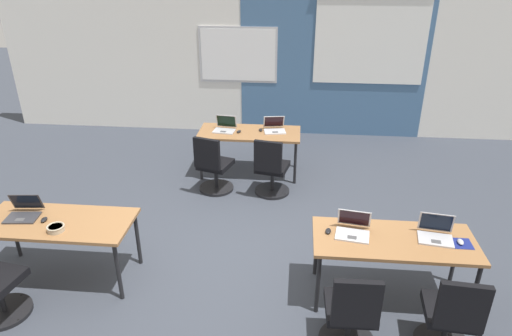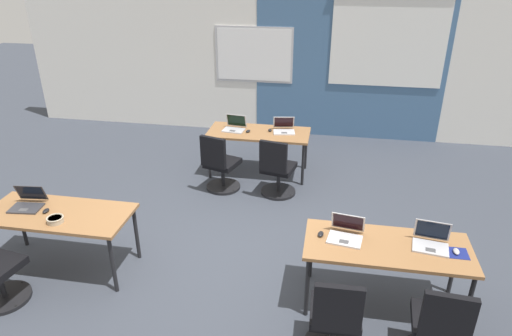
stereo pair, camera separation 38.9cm
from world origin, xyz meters
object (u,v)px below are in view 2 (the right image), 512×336
Objects in this scene: mouse_near_right_end at (456,251)px; chair_near_right_end at (438,332)px; mouse_near_right_inner at (321,234)px; mouse_far_right at (270,130)px; desk_far_center at (259,135)px; mouse_far_left at (248,131)px; laptop_near_right_end at (431,241)px; chair_far_right at (277,172)px; desk_near_right at (387,250)px; desk_near_left at (58,217)px; mouse_near_left_end at (46,211)px; snack_bowl at (55,219)px; laptop_far_right at (284,129)px; laptop_near_left_end at (28,203)px; chair_near_right_inner at (335,322)px; laptop_near_right_inner at (346,233)px; laptop_far_left at (235,127)px; chair_far_left at (220,167)px.

mouse_near_right_end is 0.81m from chair_near_right_end.
mouse_near_right_inner is 0.98× the size of mouse_far_right.
desk_far_center is 0.18m from mouse_far_left.
chair_far_right is (-1.76, 2.05, -0.39)m from laptop_near_right_end.
desk_far_center is (-1.75, 2.80, 0.00)m from desk_near_right.
mouse_near_left_end is (-0.12, -0.01, 0.08)m from desk_near_left.
desk_near_right is 3.41m from snack_bowl.
mouse_near_right_end is at bearing -3.38° from mouse_near_right_inner.
desk_near_right is 1.74× the size of chair_far_right.
chair_far_right is 3.09m from snack_bowl.
mouse_near_left_end is (-4.25, 0.01, -0.00)m from mouse_near_right_end.
chair_far_right is at bearing 139.50° from laptop_near_right_end.
desk_far_center is at bearing -177.92° from laptop_far_right.
laptop_near_left_end reaches higher than mouse_far_right.
laptop_near_left_end is 0.39× the size of chair_near_right_inner.
laptop_near_right_end is 0.40× the size of chair_near_right_end.
snack_bowl reaches higher than mouse_near_right_end.
laptop_far_right reaches higher than mouse_near_right_end.
desk_near_right is 9.01× the size of snack_bowl.
snack_bowl is at bearing -62.38° from desk_near_left.
chair_near_right_end reaches higher than desk_near_left.
mouse_near_right_inner is at bearing -71.67° from mouse_far_right.
chair_near_right_end is 0.87m from chair_near_right_inner.
mouse_near_right_inner is at bearing 176.62° from mouse_near_right_end.
laptop_far_right is (-1.76, 2.82, -0.00)m from laptop_near_right_end.
desk_near_right is 3.26m from mouse_far_right.
mouse_far_left is at bearing 124.76° from desk_near_right.
laptop_near_right_inner is 3.43× the size of mouse_far_right.
laptop_far_left is at bearing 118.37° from mouse_near_right_inner.
snack_bowl is (-2.94, 0.57, 0.38)m from chair_near_right_inner.
chair_far_right is (-1.98, 2.13, -0.36)m from mouse_near_right_end.
mouse_far_left is 0.35m from mouse_far_right.
chair_far_right is (2.14, 2.11, -0.28)m from desk_near_left.
desk_far_center is 3.47m from laptop_near_left_end.
chair_far_left and chair_near_right_inner have the same top height.
mouse_near_right_end is 0.91× the size of mouse_far_left.
chair_far_right is at bearing -53.26° from chair_near_right_end.
chair_far_left is 2.58m from mouse_near_left_end.
desk_far_center is 15.69× the size of mouse_near_left_end.
chair_near_right_inner is at bearing -85.73° from laptop_far_right.
laptop_far_left is at bearing 131.34° from laptop_near_right_inner.
mouse_far_left is at bearing 132.41° from mouse_near_right_end.
desk_near_right is 4.35× the size of laptop_near_right_end.
laptop_near_left_end is 0.54m from snack_bowl.
desk_far_center is (1.75, 2.80, 0.00)m from desk_near_left.
desk_far_center is 1.74× the size of chair_near_right_inner.
laptop_near_left_end reaches higher than laptop_far_right.
laptop_near_right_end is 3.36m from chair_far_left.
laptop_far_right is at bearing -77.70° from chair_near_right_inner.
laptop_near_left_end is 0.95× the size of laptop_far_right.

